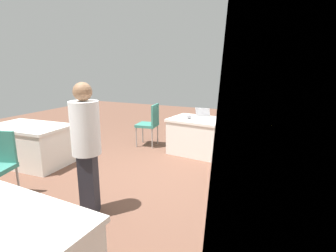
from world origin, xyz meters
TOP-DOWN VIEW (x-y plane):
  - ground_plane at (0.00, 0.00)m, footprint 14.40×14.40m
  - table_foreground at (-0.34, -1.44)m, footprint 1.60×1.01m
  - table_back_left at (2.51, 0.43)m, footprint 1.51×0.95m
  - chair_tucked_right at (1.00, -1.50)m, footprint 0.50×0.50m
  - person_presenter at (0.32, 1.35)m, footprint 0.46×0.46m
  - laptop_silver at (-0.20, -1.52)m, footprint 0.33×0.31m
  - yarn_ball at (0.02, -1.36)m, footprint 0.10×0.10m
  - scissors_red at (-0.71, -1.26)m, footprint 0.18×0.10m

SIDE VIEW (x-z plane):
  - ground_plane at x=0.00m, z-range 0.00..0.00m
  - table_foreground at x=-0.34m, z-range 0.00..0.74m
  - table_back_left at x=2.51m, z-range 0.00..0.74m
  - chair_tucked_right at x=1.00m, z-range 0.08..1.04m
  - scissors_red at x=-0.71m, z-range 0.74..0.75m
  - laptop_silver at x=-0.20m, z-range 0.68..0.88m
  - yarn_ball at x=0.02m, z-range 0.74..0.84m
  - person_presenter at x=0.32m, z-range 0.09..1.74m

